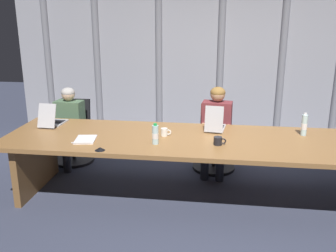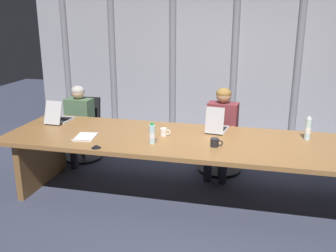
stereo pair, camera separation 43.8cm
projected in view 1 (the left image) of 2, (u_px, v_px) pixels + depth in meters
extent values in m
plane|color=#383D51|center=(212.00, 199.00, 4.56)|extent=(14.31, 14.31, 0.00)
cube|color=olive|center=(214.00, 141.00, 4.35)|extent=(4.88, 1.23, 0.05)
cube|color=black|center=(214.00, 147.00, 4.37)|extent=(4.15, 0.10, 0.06)
cube|color=brown|center=(36.00, 162.00, 4.74)|extent=(0.08, 1.05, 0.71)
cube|color=#9999A0|center=(218.00, 49.00, 6.48)|extent=(7.16, 0.10, 3.10)
cylinder|color=gray|center=(47.00, 47.00, 6.82)|extent=(0.12, 0.12, 3.04)
cylinder|color=gray|center=(97.00, 47.00, 6.70)|extent=(0.12, 0.12, 3.04)
cylinder|color=gray|center=(159.00, 48.00, 6.56)|extent=(0.12, 0.12, 3.04)
cylinder|color=gray|center=(221.00, 49.00, 6.42)|extent=(0.12, 0.12, 3.04)
cylinder|color=gray|center=(283.00, 50.00, 6.29)|extent=(0.12, 0.12, 3.04)
cube|color=#BCBCC1|center=(56.00, 123.00, 4.95)|extent=(0.24, 0.33, 0.02)
cube|color=black|center=(56.00, 122.00, 4.97)|extent=(0.20, 0.18, 0.00)
cube|color=#BCBCC1|center=(47.00, 116.00, 4.71)|extent=(0.23, 0.12, 0.29)
cube|color=black|center=(47.00, 115.00, 4.71)|extent=(0.21, 0.10, 0.26)
cube|color=#BCBCC1|center=(216.00, 128.00, 4.74)|extent=(0.26, 0.36, 0.02)
cube|color=black|center=(216.00, 126.00, 4.76)|extent=(0.21, 0.20, 0.00)
cube|color=#BCBCC1|center=(214.00, 119.00, 4.51)|extent=(0.22, 0.09, 0.31)
cube|color=black|center=(214.00, 119.00, 4.52)|extent=(0.20, 0.08, 0.28)
cube|color=black|center=(72.00, 135.00, 5.61)|extent=(0.50, 0.50, 0.08)
cube|color=black|center=(76.00, 114.00, 5.74)|extent=(0.44, 0.13, 0.46)
cylinder|color=#262628|center=(73.00, 148.00, 5.66)|extent=(0.05, 0.05, 0.33)
cylinder|color=black|center=(74.00, 160.00, 5.72)|extent=(0.60, 0.60, 0.04)
cube|color=#511E19|center=(214.00, 141.00, 5.34)|extent=(0.49, 0.49, 0.08)
cube|color=#511E19|center=(216.00, 119.00, 5.47)|extent=(0.43, 0.12, 0.45)
cylinder|color=#262628|center=(214.00, 155.00, 5.40)|extent=(0.05, 0.05, 0.33)
cylinder|color=black|center=(213.00, 167.00, 5.45)|extent=(0.60, 0.60, 0.04)
cube|color=#4C6B4C|center=(70.00, 117.00, 5.51)|extent=(0.41, 0.25, 0.48)
sphere|color=beige|center=(68.00, 94.00, 5.41)|extent=(0.19, 0.19, 0.19)
ellipsoid|color=#B2ADA8|center=(68.00, 92.00, 5.40)|extent=(0.19, 0.19, 0.14)
cylinder|color=#4C6B4C|center=(80.00, 114.00, 5.46)|extent=(0.08, 0.14, 0.27)
cylinder|color=beige|center=(74.00, 126.00, 5.30)|extent=(0.09, 0.30, 0.06)
cylinder|color=#4C6B4C|center=(59.00, 113.00, 5.53)|extent=(0.08, 0.14, 0.27)
cylinder|color=beige|center=(53.00, 125.00, 5.36)|extent=(0.09, 0.30, 0.06)
cylinder|color=#262833|center=(71.00, 140.00, 5.38)|extent=(0.16, 0.41, 0.13)
cylinder|color=#262833|center=(67.00, 158.00, 5.27)|extent=(0.11, 0.11, 0.43)
cylinder|color=#262833|center=(58.00, 139.00, 5.42)|extent=(0.16, 0.41, 0.13)
cylinder|color=#262833|center=(53.00, 157.00, 5.31)|extent=(0.11, 0.11, 0.43)
cube|color=brown|center=(217.00, 121.00, 5.23)|extent=(0.42, 0.26, 0.54)
sphere|color=tan|center=(218.00, 94.00, 5.12)|extent=(0.20, 0.20, 0.20)
ellipsoid|color=olive|center=(218.00, 92.00, 5.11)|extent=(0.20, 0.20, 0.15)
cylinder|color=brown|center=(229.00, 116.00, 5.17)|extent=(0.08, 0.14, 0.27)
cylinder|color=tan|center=(228.00, 129.00, 5.01)|extent=(0.09, 0.30, 0.06)
cylinder|color=brown|center=(205.00, 115.00, 5.24)|extent=(0.08, 0.14, 0.27)
cylinder|color=tan|center=(202.00, 127.00, 5.08)|extent=(0.09, 0.30, 0.06)
cylinder|color=#262833|center=(222.00, 147.00, 5.10)|extent=(0.17, 0.41, 0.13)
cylinder|color=#262833|center=(220.00, 166.00, 4.99)|extent=(0.11, 0.11, 0.43)
cylinder|color=#262833|center=(207.00, 145.00, 5.15)|extent=(0.17, 0.41, 0.13)
cylinder|color=#262833|center=(205.00, 164.00, 5.04)|extent=(0.11, 0.11, 0.43)
cylinder|color=silver|center=(155.00, 135.00, 4.16)|extent=(0.07, 0.07, 0.21)
cylinder|color=white|center=(155.00, 136.00, 4.16)|extent=(0.07, 0.07, 0.06)
cylinder|color=green|center=(155.00, 125.00, 4.13)|extent=(0.04, 0.04, 0.02)
cylinder|color=silver|center=(304.00, 125.00, 4.44)|extent=(0.07, 0.07, 0.25)
cylinder|color=white|center=(304.00, 126.00, 4.45)|extent=(0.07, 0.07, 0.07)
cylinder|color=white|center=(305.00, 114.00, 4.41)|extent=(0.04, 0.04, 0.02)
cylinder|color=black|center=(218.00, 141.00, 4.14)|extent=(0.09, 0.09, 0.09)
torus|color=black|center=(223.00, 141.00, 4.14)|extent=(0.06, 0.01, 0.06)
cylinder|color=white|center=(164.00, 132.00, 4.45)|extent=(0.08, 0.08, 0.09)
torus|color=white|center=(169.00, 132.00, 4.44)|extent=(0.07, 0.01, 0.07)
cone|color=black|center=(100.00, 149.00, 3.98)|extent=(0.11, 0.11, 0.03)
cube|color=silver|center=(86.00, 139.00, 4.31)|extent=(0.26, 0.33, 0.02)
cylinder|color=silver|center=(81.00, 143.00, 4.16)|extent=(0.21, 0.04, 0.01)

